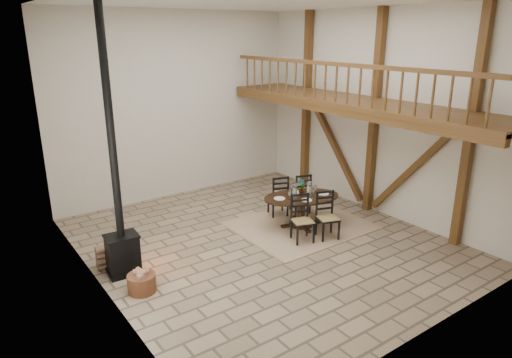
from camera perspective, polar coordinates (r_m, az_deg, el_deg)
ground at (r=10.19m, az=0.95°, el=-7.86°), size 8.00×8.00×0.00m
room_shell at (r=10.03m, az=6.59°, el=9.69°), size 7.02×8.02×5.01m
rug at (r=11.03m, az=5.62°, el=-5.79°), size 3.00×2.50×0.02m
dining_table at (r=10.87m, az=5.68°, el=-3.75°), size 2.09×2.26×1.18m
wood_stove at (r=8.84m, az=-16.70°, el=-4.76°), size 0.65×0.52×5.00m
log_basket at (r=8.57m, az=-14.10°, el=-12.42°), size 0.50×0.50×0.42m
log_stack at (r=9.51m, az=-18.29°, el=-9.22°), size 0.37×0.27×0.48m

